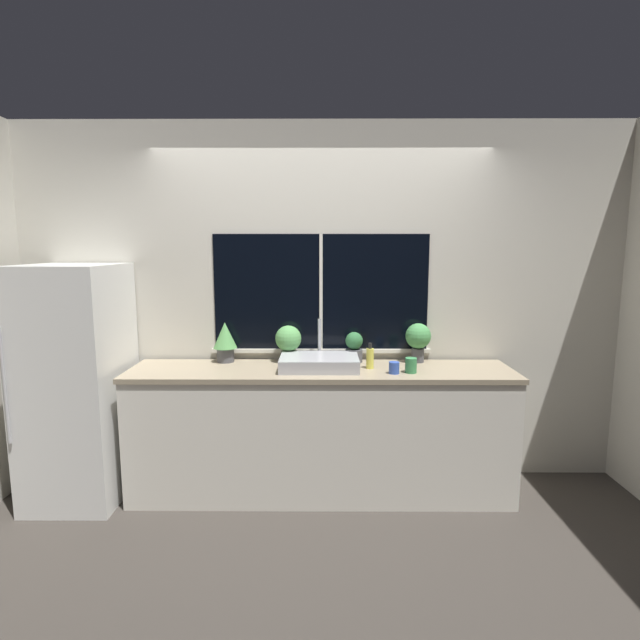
{
  "coord_description": "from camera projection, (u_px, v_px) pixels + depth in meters",
  "views": [
    {
      "loc": [
        0.01,
        -3.17,
        1.79
      ],
      "look_at": [
        -0.01,
        0.28,
        1.28
      ],
      "focal_mm": 28.0,
      "sensor_mm": 36.0,
      "label": 1
    }
  ],
  "objects": [
    {
      "name": "potted_plant_center_left",
      "position": [
        288.0,
        341.0,
        3.72
      ],
      "size": [
        0.19,
        0.19,
        0.28
      ],
      "color": "#4C4C51",
      "rests_on": "counter"
    },
    {
      "name": "soap_bottle",
      "position": [
        370.0,
        358.0,
        3.54
      ],
      "size": [
        0.05,
        0.05,
        0.18
      ],
      "color": "#DBD14C",
      "rests_on": "counter"
    },
    {
      "name": "wall_back",
      "position": [
        321.0,
        304.0,
        3.82
      ],
      "size": [
        8.0,
        0.09,
        2.7
      ],
      "color": "beige",
      "rests_on": "ground_plane"
    },
    {
      "name": "mug_blue",
      "position": [
        394.0,
        368.0,
        3.4
      ],
      "size": [
        0.07,
        0.07,
        0.08
      ],
      "color": "#3351AD",
      "rests_on": "counter"
    },
    {
      "name": "refrigerator",
      "position": [
        78.0,
        383.0,
        3.51
      ],
      "size": [
        0.61,
        0.74,
        1.67
      ],
      "color": "silver",
      "rests_on": "ground_plane"
    },
    {
      "name": "counter",
      "position": [
        321.0,
        431.0,
        3.61
      ],
      "size": [
        2.72,
        0.58,
        0.93
      ],
      "color": "silver",
      "rests_on": "ground_plane"
    },
    {
      "name": "wall_right",
      "position": [
        567.0,
        293.0,
        4.67
      ],
      "size": [
        0.06,
        7.0,
        2.7
      ],
      "color": "beige",
      "rests_on": "ground_plane"
    },
    {
      "name": "potted_plant_far_left",
      "position": [
        225.0,
        340.0,
        3.72
      ],
      "size": [
        0.18,
        0.18,
        0.3
      ],
      "color": "#4C4C51",
      "rests_on": "counter"
    },
    {
      "name": "potted_plant_far_right",
      "position": [
        418.0,
        338.0,
        3.71
      ],
      "size": [
        0.19,
        0.19,
        0.29
      ],
      "color": "#4C4C51",
      "rests_on": "counter"
    },
    {
      "name": "potted_plant_center_right",
      "position": [
        354.0,
        347.0,
        3.73
      ],
      "size": [
        0.13,
        0.13,
        0.23
      ],
      "color": "#4C4C51",
      "rests_on": "counter"
    },
    {
      "name": "wall_left",
      "position": [
        77.0,
        293.0,
        4.69
      ],
      "size": [
        0.06,
        7.0,
        2.7
      ],
      "color": "beige",
      "rests_on": "ground_plane"
    },
    {
      "name": "ground_plane",
      "position": [
        321.0,
        511.0,
        3.4
      ],
      "size": [
        14.0,
        14.0,
        0.0
      ],
      "primitive_type": "plane",
      "color": "#38332D"
    },
    {
      "name": "sink",
      "position": [
        319.0,
        362.0,
        3.54
      ],
      "size": [
        0.55,
        0.43,
        0.32
      ],
      "color": "#ADADB2",
      "rests_on": "counter"
    },
    {
      "name": "mug_green",
      "position": [
        411.0,
        365.0,
        3.42
      ],
      "size": [
        0.08,
        0.08,
        0.1
      ],
      "color": "#38844C",
      "rests_on": "counter"
    }
  ]
}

